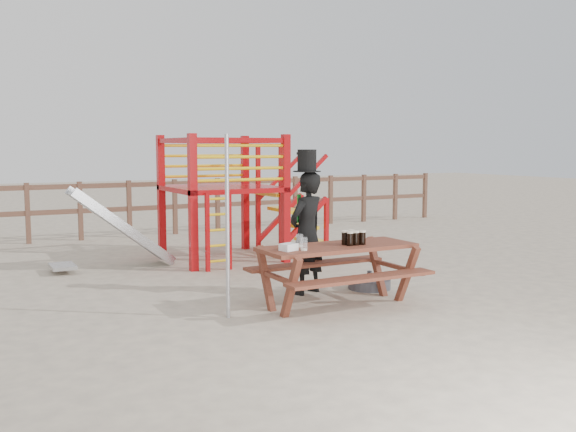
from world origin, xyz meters
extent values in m
plane|color=beige|center=(0.00, 0.00, 0.00)|extent=(60.00, 60.00, 0.00)
cube|color=brown|center=(0.00, 7.00, 1.10)|extent=(15.00, 0.06, 0.10)
cube|color=brown|center=(0.00, 7.00, 0.60)|extent=(15.00, 0.06, 0.10)
cube|color=brown|center=(-2.50, 7.00, 0.60)|extent=(0.09, 0.09, 1.20)
cube|color=brown|center=(-1.50, 7.00, 0.60)|extent=(0.09, 0.09, 1.20)
cube|color=brown|center=(-0.50, 7.00, 0.60)|extent=(0.09, 0.09, 1.20)
cube|color=brown|center=(0.50, 7.00, 0.60)|extent=(0.09, 0.09, 1.20)
cube|color=brown|center=(1.50, 7.00, 0.60)|extent=(0.09, 0.09, 1.20)
cube|color=brown|center=(2.50, 7.00, 0.60)|extent=(0.09, 0.09, 1.20)
cube|color=brown|center=(3.50, 7.00, 0.60)|extent=(0.09, 0.09, 1.20)
cube|color=brown|center=(4.50, 7.00, 0.60)|extent=(0.09, 0.09, 1.20)
cube|color=brown|center=(5.50, 7.00, 0.60)|extent=(0.09, 0.09, 1.20)
cube|color=brown|center=(6.50, 7.00, 0.60)|extent=(0.09, 0.09, 1.20)
cube|color=brown|center=(7.50, 7.00, 0.60)|extent=(0.09, 0.09, 1.20)
cube|color=#AC0B0F|center=(-0.60, 2.80, 1.05)|extent=(0.12, 0.12, 2.10)
cube|color=#AC0B0F|center=(1.00, 2.80, 1.05)|extent=(0.12, 0.12, 2.10)
cube|color=#AC0B0F|center=(-0.60, 4.40, 1.05)|extent=(0.12, 0.12, 2.10)
cube|color=#AC0B0F|center=(1.00, 4.40, 1.05)|extent=(0.12, 0.12, 2.10)
cube|color=#AC0B0F|center=(0.20, 3.60, 1.20)|extent=(1.72, 1.72, 0.08)
cube|color=#AC0B0F|center=(0.20, 2.80, 2.00)|extent=(1.60, 0.08, 0.08)
cube|color=#AC0B0F|center=(0.20, 4.40, 2.00)|extent=(1.60, 0.08, 0.08)
cube|color=#AC0B0F|center=(-0.60, 3.60, 2.00)|extent=(0.08, 1.60, 0.08)
cube|color=#AC0B0F|center=(1.00, 3.60, 2.00)|extent=(0.08, 1.60, 0.08)
cylinder|color=yellow|center=(0.20, 2.80, 1.38)|extent=(1.50, 0.05, 0.05)
cylinder|color=yellow|center=(0.20, 4.40, 1.38)|extent=(1.50, 0.05, 0.05)
cylinder|color=yellow|center=(0.20, 2.80, 1.56)|extent=(1.50, 0.05, 0.05)
cylinder|color=yellow|center=(0.20, 4.40, 1.56)|extent=(1.50, 0.05, 0.05)
cylinder|color=yellow|center=(0.20, 2.80, 1.74)|extent=(1.50, 0.05, 0.05)
cylinder|color=yellow|center=(0.20, 4.40, 1.74)|extent=(1.50, 0.05, 0.05)
cylinder|color=yellow|center=(0.20, 2.80, 1.92)|extent=(1.50, 0.05, 0.05)
cylinder|color=yellow|center=(0.20, 4.40, 1.92)|extent=(1.50, 0.05, 0.05)
cube|color=#AC0B0F|center=(-0.43, 2.65, 0.60)|extent=(0.06, 0.06, 1.20)
cube|color=#AC0B0F|center=(-0.07, 2.65, 0.60)|extent=(0.06, 0.06, 1.20)
cylinder|color=yellow|center=(-0.25, 2.65, 0.15)|extent=(0.36, 0.04, 0.04)
cylinder|color=yellow|center=(-0.25, 2.65, 0.39)|extent=(0.36, 0.04, 0.04)
cylinder|color=yellow|center=(-0.25, 2.65, 0.63)|extent=(0.36, 0.04, 0.04)
cylinder|color=yellow|center=(-0.25, 2.65, 0.87)|extent=(0.36, 0.04, 0.04)
cylinder|color=yellow|center=(-0.25, 2.65, 1.11)|extent=(0.36, 0.04, 0.04)
cube|color=yellow|center=(1.15, 3.60, 1.08)|extent=(0.30, 0.90, 0.06)
cube|color=yellow|center=(1.43, 3.60, 0.78)|extent=(0.30, 0.90, 0.06)
cube|color=yellow|center=(1.71, 3.60, 0.48)|extent=(0.30, 0.90, 0.06)
cube|color=yellow|center=(1.99, 3.60, 0.18)|extent=(0.30, 0.90, 0.06)
cube|color=#AC0B0F|center=(1.55, 3.15, 0.60)|extent=(0.95, 0.08, 0.86)
cube|color=#AC0B0F|center=(1.55, 4.05, 0.60)|extent=(0.95, 0.08, 0.86)
cube|color=#B2B4B9|center=(-1.50, 3.60, 0.62)|extent=(1.53, 0.55, 1.21)
cube|color=#B2B4B9|center=(-1.50, 3.33, 0.66)|extent=(1.58, 0.04, 1.28)
cube|color=#B2B4B9|center=(-1.50, 3.87, 0.66)|extent=(1.58, 0.04, 1.28)
cube|color=#B2B4B9|center=(-2.40, 3.60, 0.10)|extent=(0.35, 0.55, 0.05)
cube|color=brown|center=(0.17, -0.07, 0.71)|extent=(1.89, 0.71, 0.05)
cube|color=brown|center=(0.17, -0.59, 0.42)|extent=(1.89, 0.27, 0.04)
cube|color=brown|center=(0.17, 0.45, 0.42)|extent=(1.89, 0.27, 0.04)
cube|color=brown|center=(-0.63, -0.07, 0.34)|extent=(0.08, 1.13, 0.68)
cube|color=brown|center=(0.97, -0.07, 0.34)|extent=(0.08, 1.13, 0.68)
imported|color=black|center=(0.17, 0.67, 0.79)|extent=(0.68, 0.57, 1.58)
cube|color=#0B7D1B|center=(0.12, 0.78, 0.98)|extent=(0.06, 0.04, 0.37)
cylinder|color=black|center=(0.17, 0.67, 1.59)|extent=(0.36, 0.36, 0.01)
cylinder|color=black|center=(0.17, 0.67, 1.73)|extent=(0.24, 0.24, 0.27)
cube|color=white|center=(0.12, 0.78, 1.82)|extent=(0.12, 0.05, 0.03)
cylinder|color=#B2B2B7|center=(-1.20, 0.04, 1.02)|extent=(0.04, 0.04, 2.03)
cylinder|color=#3C3C41|center=(1.05, 0.51, 0.07)|extent=(0.57, 0.57, 0.13)
cylinder|color=#3C3C41|center=(1.05, 0.51, 0.19)|extent=(0.07, 0.07, 0.11)
cube|color=white|center=(-0.54, -0.15, 0.77)|extent=(0.21, 0.19, 0.08)
cylinder|color=black|center=(0.27, -0.18, 0.81)|extent=(0.08, 0.08, 0.15)
cylinder|color=#EFE1C3|center=(0.27, -0.18, 0.89)|extent=(0.08, 0.08, 0.02)
cylinder|color=black|center=(0.36, -0.17, 0.81)|extent=(0.08, 0.08, 0.15)
cylinder|color=#EFE1C3|center=(0.36, -0.17, 0.89)|extent=(0.08, 0.08, 0.02)
cylinder|color=black|center=(0.45, -0.17, 0.81)|extent=(0.08, 0.08, 0.15)
cylinder|color=#EFE1C3|center=(0.45, -0.17, 0.89)|extent=(0.08, 0.08, 0.02)
cylinder|color=black|center=(0.26, -0.08, 0.81)|extent=(0.08, 0.08, 0.15)
cylinder|color=#EFE1C3|center=(0.26, -0.08, 0.89)|extent=(0.08, 0.08, 0.02)
cylinder|color=black|center=(0.36, -0.07, 0.81)|extent=(0.08, 0.08, 0.15)
cylinder|color=#EFE1C3|center=(0.36, -0.07, 0.89)|extent=(0.08, 0.08, 0.02)
cylinder|color=silver|center=(-0.29, 0.03, 0.81)|extent=(0.08, 0.08, 0.15)
cylinder|color=#EFE1C3|center=(-0.29, 0.03, 0.74)|extent=(0.07, 0.07, 0.02)
cylinder|color=silver|center=(-0.38, -0.22, 0.81)|extent=(0.08, 0.08, 0.15)
cylinder|color=#EFE1C3|center=(-0.38, -0.22, 0.74)|extent=(0.07, 0.07, 0.02)
camera|label=1|loc=(-3.92, -6.42, 1.89)|focal=40.00mm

